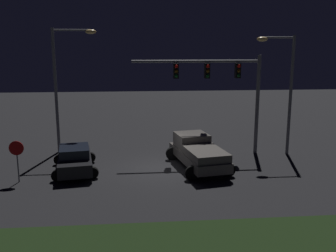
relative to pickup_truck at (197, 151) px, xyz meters
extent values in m
plane|color=black|center=(-2.37, -0.11, -1.00)|extent=(80.00, 80.00, 0.00)
cube|color=#514C47|center=(0.03, -0.17, -0.32)|extent=(2.94, 5.67, 0.55)
cube|color=#514C47|center=(-0.18, 1.00, 0.38)|extent=(2.15, 2.20, 0.85)
cube|color=black|center=(-0.18, 1.00, 0.50)|extent=(2.01, 1.81, 0.51)
cube|color=#514C47|center=(0.23, -1.23, 0.18)|extent=(2.43, 3.32, 0.45)
cylinder|color=black|center=(-1.33, 1.56, -0.60)|extent=(0.80, 0.22, 0.80)
cylinder|color=black|center=(0.69, 1.93, -0.60)|extent=(0.80, 0.22, 0.80)
cylinder|color=black|center=(-0.63, -2.27, -0.60)|extent=(0.80, 0.22, 0.80)
cylinder|color=black|center=(1.40, -1.90, -0.60)|extent=(0.80, 0.22, 0.80)
cube|color=black|center=(-7.10, -0.20, -0.39)|extent=(2.45, 4.62, 0.70)
cube|color=black|center=(-7.06, -0.44, 0.24)|extent=(1.89, 2.22, 0.55)
cylinder|color=black|center=(-8.23, 1.14, -0.68)|extent=(0.64, 0.22, 0.64)
cylinder|color=black|center=(-6.42, 1.42, -0.68)|extent=(0.64, 0.22, 0.64)
cylinder|color=black|center=(-7.78, -1.81, -0.68)|extent=(0.64, 0.22, 0.64)
cylinder|color=black|center=(-5.96, -1.54, -0.68)|extent=(0.64, 0.22, 0.64)
cylinder|color=slate|center=(4.41, 2.71, 2.25)|extent=(0.24, 0.24, 6.50)
cylinder|color=slate|center=(0.31, 2.71, 5.10)|extent=(8.20, 0.18, 0.18)
cube|color=black|center=(3.01, 2.71, 4.50)|extent=(0.32, 0.44, 0.95)
sphere|color=red|center=(3.01, 2.48, 4.80)|extent=(0.22, 0.22, 0.22)
sphere|color=#59380A|center=(3.01, 2.48, 4.50)|extent=(0.22, 0.22, 0.22)
sphere|color=#0C4719|center=(3.01, 2.48, 4.20)|extent=(0.22, 0.22, 0.22)
cube|color=black|center=(1.01, 2.71, 4.50)|extent=(0.32, 0.44, 0.95)
sphere|color=red|center=(1.01, 2.48, 4.80)|extent=(0.22, 0.22, 0.22)
sphere|color=#59380A|center=(1.01, 2.48, 4.50)|extent=(0.22, 0.22, 0.22)
sphere|color=#0C4719|center=(1.01, 2.48, 4.20)|extent=(0.22, 0.22, 0.22)
cube|color=black|center=(-0.99, 2.71, 4.50)|extent=(0.32, 0.44, 0.95)
sphere|color=red|center=(-0.99, 2.48, 4.80)|extent=(0.22, 0.22, 0.22)
sphere|color=#59380A|center=(-0.99, 2.48, 4.50)|extent=(0.22, 0.22, 0.22)
sphere|color=#0C4719|center=(-0.99, 2.48, 4.20)|extent=(0.22, 0.22, 0.22)
cylinder|color=slate|center=(-8.79, 4.08, 3.10)|extent=(0.20, 0.20, 8.20)
cylinder|color=slate|center=(-7.58, 4.08, 7.05)|extent=(2.43, 0.12, 0.12)
ellipsoid|color=#F9CC72|center=(-6.36, 4.08, 6.95)|extent=(0.70, 0.44, 0.30)
cylinder|color=slate|center=(6.44, 2.25, 2.86)|extent=(0.20, 0.20, 7.72)
cylinder|color=slate|center=(5.41, 2.25, 6.57)|extent=(2.07, 0.12, 0.12)
ellipsoid|color=#F9CC72|center=(4.37, 2.25, 6.47)|extent=(0.70, 0.44, 0.30)
cylinder|color=slate|center=(-9.79, -1.72, 0.10)|extent=(0.07, 0.07, 2.20)
cylinder|color=#B20C0F|center=(-9.79, -1.75, 0.85)|extent=(0.76, 0.03, 0.76)
camera|label=1|loc=(-3.65, -21.32, 5.96)|focal=40.49mm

